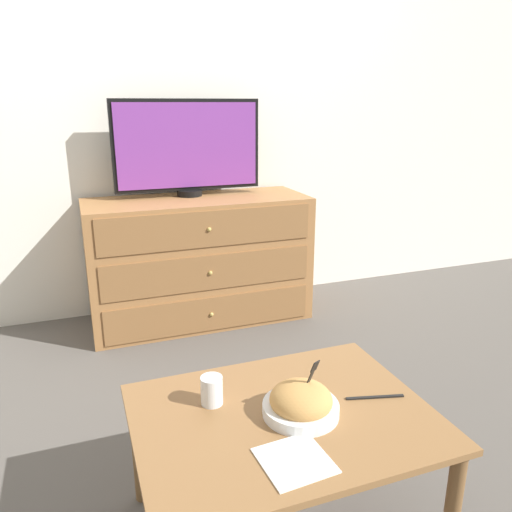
% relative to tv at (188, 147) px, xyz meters
% --- Properties ---
extents(ground_plane, '(12.00, 12.00, 0.00)m').
position_rel_tv_xyz_m(ground_plane, '(-0.12, 0.17, -1.03)').
color(ground_plane, '#56514C').
extents(wall_back, '(12.00, 0.05, 2.60)m').
position_rel_tv_xyz_m(wall_back, '(-0.12, 0.20, 0.27)').
color(wall_back, white).
rests_on(wall_back, ground_plane).
extents(dresser, '(1.28, 0.51, 0.74)m').
position_rel_tv_xyz_m(dresser, '(0.02, -0.10, -0.65)').
color(dresser, '#9E6B3D').
rests_on(dresser, ground_plane).
extents(tv, '(0.85, 0.15, 0.55)m').
position_rel_tv_xyz_m(tv, '(0.00, 0.00, 0.00)').
color(tv, black).
rests_on(tv, dresser).
extents(coffee_table, '(0.85, 0.64, 0.42)m').
position_rel_tv_xyz_m(coffee_table, '(-0.14, -1.75, -0.67)').
color(coffee_table, olive).
rests_on(coffee_table, ground_plane).
extents(takeout_bowl, '(0.22, 0.22, 0.17)m').
position_rel_tv_xyz_m(takeout_bowl, '(-0.09, -1.77, -0.57)').
color(takeout_bowl, silver).
rests_on(takeout_bowl, coffee_table).
extents(drink_cup, '(0.07, 0.07, 0.09)m').
position_rel_tv_xyz_m(drink_cup, '(-0.32, -1.63, -0.57)').
color(drink_cup, '#9E6638').
rests_on(drink_cup, coffee_table).
extents(napkin, '(0.18, 0.18, 0.00)m').
position_rel_tv_xyz_m(napkin, '(-0.19, -1.94, -0.61)').
color(napkin, white).
rests_on(napkin, coffee_table).
extents(knife, '(0.17, 0.05, 0.01)m').
position_rel_tv_xyz_m(knife, '(0.15, -1.77, -0.61)').
color(knife, black).
rests_on(knife, coffee_table).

